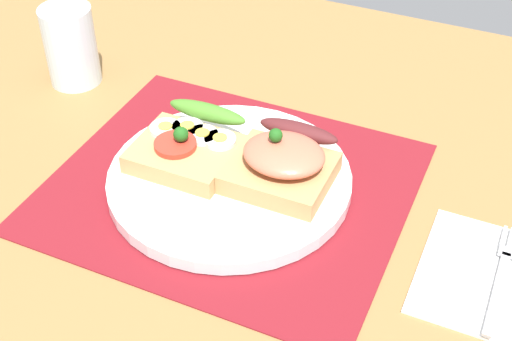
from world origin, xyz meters
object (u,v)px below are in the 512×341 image
object	(u,v)px
napkin	(500,280)
plate	(230,180)
drinking_glass	(71,46)
sandwich_salmon	(283,162)
fork	(501,275)
sandwich_egg_tomato	(190,143)

from	to	relation	value
napkin	plate	bearing A→B (deg)	176.29
drinking_glass	plate	bearing A→B (deg)	-21.92
plate	sandwich_salmon	distance (cm)	6.19
plate	fork	world-z (taller)	plate
napkin	drinking_glass	world-z (taller)	drinking_glass
plate	fork	distance (cm)	27.93
fork	drinking_glass	distance (cm)	56.25
napkin	drinking_glass	size ratio (longest dim) A/B	1.45
sandwich_egg_tomato	sandwich_salmon	distance (cm)	10.43
plate	sandwich_salmon	size ratio (longest dim) A/B	2.41
plate	sandwich_salmon	world-z (taller)	sandwich_salmon
sandwich_salmon	fork	distance (cm)	23.11
napkin	sandwich_egg_tomato	bearing A→B (deg)	174.76
sandwich_egg_tomato	drinking_glass	world-z (taller)	drinking_glass
plate	sandwich_egg_tomato	bearing A→B (deg)	166.67
sandwich_egg_tomato	drinking_glass	xyz separation A→B (cm)	(-21.64, 9.57, 1.66)
plate	sandwich_egg_tomato	size ratio (longest dim) A/B	2.44
plate	napkin	distance (cm)	27.99
sandwich_egg_tomato	fork	world-z (taller)	sandwich_egg_tomato
sandwich_salmon	plate	bearing A→B (deg)	-161.96
sandwich_salmon	fork	size ratio (longest dim) A/B	0.75
sandwich_egg_tomato	drinking_glass	bearing A→B (deg)	156.16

